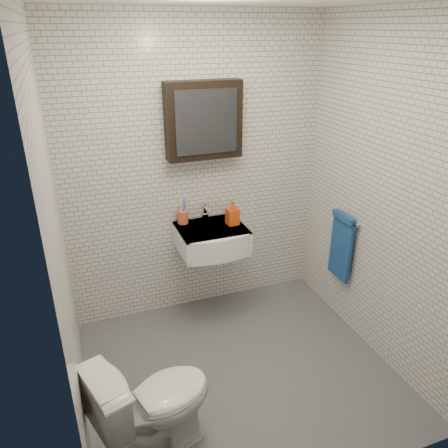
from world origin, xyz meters
TOP-DOWN VIEW (x-y plane):
  - ground at (0.00, 0.00)m, footprint 2.20×2.00m
  - room_shell at (0.00, 0.00)m, footprint 2.22×2.02m
  - washbasin at (0.05, 0.73)m, footprint 0.55×0.50m
  - faucet at (0.05, 0.93)m, footprint 0.06×0.20m
  - mirror_cabinet at (0.05, 0.93)m, footprint 0.60×0.15m
  - towel_rail at (1.04, 0.35)m, footprint 0.09×0.30m
  - toothbrush_cup at (-0.15, 0.94)m, footprint 0.11×0.11m
  - soap_bottle at (0.24, 0.77)m, footprint 0.10×0.10m
  - toilet at (-0.72, -0.43)m, footprint 0.81×0.61m

SIDE VIEW (x-z plane):
  - ground at x=0.00m, z-range 0.00..0.01m
  - toilet at x=-0.72m, z-range 0.00..0.73m
  - towel_rail at x=1.04m, z-range 0.43..1.01m
  - washbasin at x=0.05m, z-range 0.66..0.86m
  - toothbrush_cup at x=-0.15m, z-range 0.79..1.04m
  - faucet at x=0.05m, z-range 0.84..0.99m
  - soap_bottle at x=0.24m, z-range 0.85..1.06m
  - room_shell at x=0.00m, z-range 0.21..2.72m
  - mirror_cabinet at x=0.05m, z-range 1.40..2.00m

